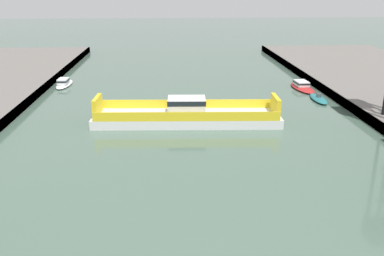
% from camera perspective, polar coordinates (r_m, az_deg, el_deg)
% --- Properties ---
extents(chain_ferry, '(22.95, 6.66, 3.30)m').
position_cam_1_polar(chain_ferry, '(51.70, -0.72, 1.77)').
color(chain_ferry, silver).
rests_on(chain_ferry, ground).
extents(moored_boat_near_left, '(2.31, 7.24, 1.30)m').
position_cam_1_polar(moored_boat_near_left, '(74.27, -16.92, 5.85)').
color(moored_boat_near_left, white).
rests_on(moored_boat_near_left, ground).
extents(moored_boat_mid_left, '(3.18, 8.12, 1.24)m').
position_cam_1_polar(moored_boat_mid_left, '(71.24, 14.64, 5.50)').
color(moored_boat_mid_left, red).
rests_on(moored_boat_mid_left, ground).
extents(moored_boat_mid_right, '(2.10, 6.18, 1.01)m').
position_cam_1_polar(moored_boat_mid_right, '(64.75, 16.73, 3.82)').
color(moored_boat_mid_right, '#237075').
rests_on(moored_boat_mid_right, ground).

